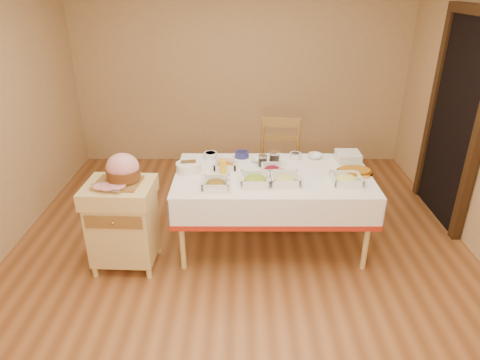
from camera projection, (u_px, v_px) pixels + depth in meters
The scene contains 23 objects.
room_shell at pixel (241, 129), 3.48m from camera, with size 5.00×5.00×5.00m.
doorway at pixel (456, 118), 4.37m from camera, with size 0.09×1.10×2.20m.
dining_table at pixel (272, 189), 4.05m from camera, with size 1.82×1.02×0.76m.
butcher_cart at pixel (123, 220), 3.79m from camera, with size 0.60×0.51×0.82m.
dining_chair at pixel (279, 166), 4.73m from camera, with size 0.51×0.49×1.03m.
ham_on_board at pixel (122, 171), 3.62m from camera, with size 0.40×0.38×0.26m.
serving_dish_a at pixel (216, 184), 3.72m from camera, with size 0.24×0.24×0.10m.
serving_dish_b at pixel (255, 180), 3.78m from camera, with size 0.26×0.26×0.11m.
serving_dish_c at pixel (285, 179), 3.80m from camera, with size 0.25×0.25×0.10m.
serving_dish_d at pixel (347, 179), 3.80m from camera, with size 0.25×0.25×0.10m.
serving_dish_e at pixel (225, 165), 4.09m from camera, with size 0.22×0.21×0.10m.
serving_dish_f at pixel (272, 169), 4.01m from camera, with size 0.21×0.20×0.10m.
small_bowl_left at pixel (211, 155), 4.32m from camera, with size 0.13×0.13×0.06m.
small_bowl_mid at pixel (242, 154), 4.34m from camera, with size 0.14×0.14×0.06m.
small_bowl_right at pixel (295, 156), 4.31m from camera, with size 0.12×0.12×0.06m.
bowl_white_imported at pixel (259, 160), 4.25m from camera, with size 0.14×0.14×0.03m, color silver.
bowl_small_imported at pixel (315, 156), 4.32m from camera, with size 0.14×0.14×0.05m, color silver.
preserve_jar_left at pixel (263, 161), 4.13m from camera, with size 0.09×0.09×0.11m.
preserve_jar_right at pixel (274, 159), 4.16m from camera, with size 0.10×0.10×0.13m.
mustard_bottle at pixel (223, 167), 3.92m from camera, with size 0.06×0.06×0.19m.
bread_basket at pixel (189, 167), 4.02m from camera, with size 0.24×0.24×0.10m.
plate_stack at pixel (348, 157), 4.23m from camera, with size 0.23×0.23×0.10m.
brass_platter at pixel (355, 172), 3.98m from camera, with size 0.34×0.24×0.04m.
Camera 1 is at (0.00, -3.33, 2.41)m, focal length 32.00 mm.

